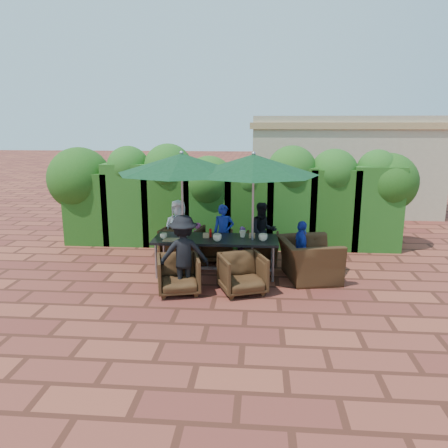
# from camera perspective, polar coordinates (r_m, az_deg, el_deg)

# --- Properties ---
(ground) EXTENTS (80.00, 80.00, 0.00)m
(ground) POSITION_cam_1_polar(r_m,az_deg,el_deg) (8.81, -0.43, -6.71)
(ground) COLOR brown
(ground) RESTS_ON ground
(dining_table) EXTENTS (2.46, 0.90, 0.75)m
(dining_table) POSITION_cam_1_polar(r_m,az_deg,el_deg) (8.68, -1.07, -2.33)
(dining_table) COLOR black
(dining_table) RESTS_ON ground
(umbrella_left) EXTENTS (2.53, 2.53, 2.46)m
(umbrella_left) POSITION_cam_1_polar(r_m,az_deg,el_deg) (8.55, -5.55, 7.85)
(umbrella_left) COLOR gray
(umbrella_left) RESTS_ON ground
(umbrella_right) EXTENTS (2.48, 2.48, 2.46)m
(umbrella_right) POSITION_cam_1_polar(r_m,az_deg,el_deg) (8.30, 3.87, 7.73)
(umbrella_right) COLOR gray
(umbrella_right) RESTS_ON ground
(chair_far_left) EXTENTS (0.95, 0.90, 0.85)m
(chair_far_left) POSITION_cam_1_polar(r_m,az_deg,el_deg) (9.65, -5.45, -2.34)
(chair_far_left) COLOR black
(chair_far_left) RESTS_ON ground
(chair_far_mid) EXTENTS (0.74, 0.70, 0.73)m
(chair_far_mid) POSITION_cam_1_polar(r_m,az_deg,el_deg) (9.62, -0.97, -2.72)
(chair_far_mid) COLOR black
(chair_far_mid) RESTS_ON ground
(chair_far_right) EXTENTS (0.76, 0.72, 0.73)m
(chair_far_right) POSITION_cam_1_polar(r_m,az_deg,el_deg) (9.53, 4.92, -2.92)
(chair_far_right) COLOR black
(chair_far_right) RESTS_ON ground
(chair_near_left) EXTENTS (0.88, 0.85, 0.75)m
(chair_near_left) POSITION_cam_1_polar(r_m,az_deg,el_deg) (7.86, -5.97, -6.34)
(chair_near_left) COLOR black
(chair_near_left) RESTS_ON ground
(chair_near_right) EXTENTS (0.95, 0.92, 0.77)m
(chair_near_right) POSITION_cam_1_polar(r_m,az_deg,el_deg) (7.84, 2.43, -6.26)
(chair_near_right) COLOR black
(chair_near_right) RESTS_ON ground
(chair_end_right) EXTENTS (1.01, 1.33, 1.05)m
(chair_end_right) POSITION_cam_1_polar(r_m,az_deg,el_deg) (8.64, 11.04, -3.70)
(chair_end_right) COLOR black
(chair_end_right) RESTS_ON ground
(adult_far_left) EXTENTS (0.70, 0.47, 1.34)m
(adult_far_left) POSITION_cam_1_polar(r_m,az_deg,el_deg) (9.73, -5.95, -0.75)
(adult_far_left) COLOR white
(adult_far_left) RESTS_ON ground
(adult_far_mid) EXTENTS (0.50, 0.43, 1.25)m
(adult_far_mid) POSITION_cam_1_polar(r_m,az_deg,el_deg) (9.57, -0.05, -1.18)
(adult_far_mid) COLOR #1E2FA2
(adult_far_mid) RESTS_ON ground
(adult_far_right) EXTENTS (0.70, 0.54, 1.29)m
(adult_far_right) POSITION_cam_1_polar(r_m,az_deg,el_deg) (9.64, 5.10, -1.00)
(adult_far_right) COLOR black
(adult_far_right) RESTS_ON ground
(adult_near_left) EXTENTS (0.97, 0.62, 1.41)m
(adult_near_left) POSITION_cam_1_polar(r_m,az_deg,el_deg) (7.83, -5.33, -3.89)
(adult_near_left) COLOR black
(adult_near_left) RESTS_ON ground
(adult_end_right) EXTENTS (0.43, 0.71, 1.13)m
(adult_end_right) POSITION_cam_1_polar(r_m,az_deg,el_deg) (8.68, 10.04, -3.29)
(adult_end_right) COLOR #1E2FA2
(adult_end_right) RESTS_ON ground
(child_left) EXTENTS (0.32, 0.27, 0.82)m
(child_left) POSITION_cam_1_polar(r_m,az_deg,el_deg) (9.78, -3.36, -2.21)
(child_left) COLOR #D64B94
(child_left) RESTS_ON ground
(child_right) EXTENTS (0.33, 0.30, 0.75)m
(child_right) POSITION_cam_1_polar(r_m,az_deg,el_deg) (9.72, 2.50, -2.52)
(child_right) COLOR purple
(child_right) RESTS_ON ground
(pedestrian_a) EXTENTS (1.58, 1.17, 1.61)m
(pedestrian_a) POSITION_cam_1_polar(r_m,az_deg,el_deg) (12.61, 7.35, 3.01)
(pedestrian_a) COLOR green
(pedestrian_a) RESTS_ON ground
(pedestrian_b) EXTENTS (0.85, 0.55, 1.70)m
(pedestrian_b) POSITION_cam_1_polar(r_m,az_deg,el_deg) (13.03, 11.65, 3.37)
(pedestrian_b) COLOR #D64B94
(pedestrian_b) RESTS_ON ground
(pedestrian_c) EXTENTS (1.33, 1.05, 1.89)m
(pedestrian_c) POSITION_cam_1_polar(r_m,az_deg,el_deg) (12.86, 16.09, 3.42)
(pedestrian_c) COLOR gray
(pedestrian_c) RESTS_ON ground
(cup_a) EXTENTS (0.14, 0.14, 0.11)m
(cup_a) POSITION_cam_1_polar(r_m,az_deg,el_deg) (8.69, -7.90, -1.56)
(cup_a) COLOR beige
(cup_a) RESTS_ON dining_table
(cup_b) EXTENTS (0.13, 0.13, 0.12)m
(cup_b) POSITION_cam_1_polar(r_m,az_deg,el_deg) (8.78, -5.10, -1.30)
(cup_b) COLOR beige
(cup_b) RESTS_ON dining_table
(cup_c) EXTENTS (0.18, 0.18, 0.14)m
(cup_c) POSITION_cam_1_polar(r_m,az_deg,el_deg) (8.43, -0.90, -1.79)
(cup_c) COLOR beige
(cup_c) RESTS_ON dining_table
(cup_d) EXTENTS (0.14, 0.14, 0.13)m
(cup_d) POSITION_cam_1_polar(r_m,az_deg,el_deg) (8.73, 2.44, -1.31)
(cup_d) COLOR beige
(cup_d) RESTS_ON dining_table
(cup_e) EXTENTS (0.17, 0.17, 0.14)m
(cup_e) POSITION_cam_1_polar(r_m,az_deg,el_deg) (8.48, 5.12, -1.75)
(cup_e) COLOR beige
(cup_e) RESTS_ON dining_table
(ketchup_bottle) EXTENTS (0.04, 0.04, 0.17)m
(ketchup_bottle) POSITION_cam_1_polar(r_m,az_deg,el_deg) (8.71, -1.76, -1.20)
(ketchup_bottle) COLOR #B20C0A
(ketchup_bottle) RESTS_ON dining_table
(sauce_bottle) EXTENTS (0.04, 0.04, 0.17)m
(sauce_bottle) POSITION_cam_1_polar(r_m,az_deg,el_deg) (8.73, -1.81, -1.17)
(sauce_bottle) COLOR #4C230C
(sauce_bottle) RESTS_ON dining_table
(serving_tray) EXTENTS (0.35, 0.25, 0.02)m
(serving_tray) POSITION_cam_1_polar(r_m,az_deg,el_deg) (8.56, -6.75, -2.06)
(serving_tray) COLOR #957348
(serving_tray) RESTS_ON dining_table
(number_block_left) EXTENTS (0.12, 0.06, 0.10)m
(number_block_left) POSITION_cam_1_polar(r_m,az_deg,el_deg) (8.68, -2.37, -1.50)
(number_block_left) COLOR tan
(number_block_left) RESTS_ON dining_table
(number_block_right) EXTENTS (0.12, 0.06, 0.10)m
(number_block_right) POSITION_cam_1_polar(r_m,az_deg,el_deg) (8.67, 3.69, -1.52)
(number_block_right) COLOR tan
(number_block_right) RESTS_ON dining_table
(hedge_wall) EXTENTS (9.10, 1.60, 2.50)m
(hedge_wall) POSITION_cam_1_polar(r_m,az_deg,el_deg) (10.74, 0.00, 4.29)
(hedge_wall) COLOR #14380F
(hedge_wall) RESTS_ON ground
(building) EXTENTS (6.20, 3.08, 3.20)m
(building) POSITION_cam_1_polar(r_m,az_deg,el_deg) (15.56, 15.06, 7.53)
(building) COLOR #BBAC8B
(building) RESTS_ON ground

